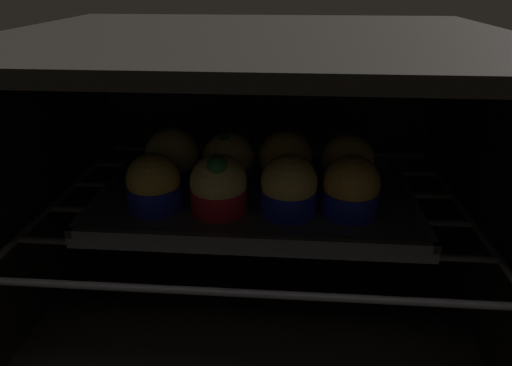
{
  "coord_description": "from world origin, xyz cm",
  "views": [
    {
      "loc": [
        3.97,
        -31.26,
        41.35
      ],
      "look_at": [
        0.0,
        20.72,
        17.05
      ],
      "focal_mm": 31.39,
      "sensor_mm": 36.0,
      "label": 1
    }
  ],
  "objects_px": {
    "muffin_row1_col0": "(172,158)",
    "muffin_row1_col2": "(285,162)",
    "baking_tray": "(256,199)",
    "muffin_row0_col1": "(219,187)",
    "muffin_row0_col0": "(154,185)",
    "muffin_row1_col1": "(229,162)",
    "muffin_row0_col2": "(289,188)",
    "muffin_row0_col3": "(351,189)",
    "muffin_row1_col3": "(347,165)"
  },
  "relations": [
    {
      "from": "muffin_row0_col3",
      "to": "muffin_row1_col2",
      "type": "relative_size",
      "value": 0.95
    },
    {
      "from": "muffin_row0_col3",
      "to": "muffin_row1_col2",
      "type": "height_order",
      "value": "muffin_row1_col2"
    },
    {
      "from": "muffin_row1_col2",
      "to": "muffin_row1_col3",
      "type": "xyz_separation_m",
      "value": [
        0.08,
        0.0,
        -0.0
      ]
    },
    {
      "from": "muffin_row1_col1",
      "to": "muffin_row1_col3",
      "type": "bearing_deg",
      "value": -0.73
    },
    {
      "from": "muffin_row1_col0",
      "to": "muffin_row1_col2",
      "type": "height_order",
      "value": "same"
    },
    {
      "from": "muffin_row0_col3",
      "to": "muffin_row1_col1",
      "type": "xyz_separation_m",
      "value": [
        -0.16,
        0.08,
        -0.0
      ]
    },
    {
      "from": "muffin_row1_col1",
      "to": "muffin_row1_col3",
      "type": "distance_m",
      "value": 0.16
    },
    {
      "from": "muffin_row0_col0",
      "to": "muffin_row1_col1",
      "type": "xyz_separation_m",
      "value": [
        0.08,
        0.08,
        0.0
      ]
    },
    {
      "from": "baking_tray",
      "to": "muffin_row1_col0",
      "type": "relative_size",
      "value": 5.18
    },
    {
      "from": "muffin_row0_col1",
      "to": "muffin_row0_col2",
      "type": "relative_size",
      "value": 1.05
    },
    {
      "from": "muffin_row0_col0",
      "to": "muffin_row1_col3",
      "type": "height_order",
      "value": "muffin_row1_col3"
    },
    {
      "from": "baking_tray",
      "to": "muffin_row1_col2",
      "type": "relative_size",
      "value": 5.19
    },
    {
      "from": "muffin_row0_col3",
      "to": "muffin_row0_col1",
      "type": "bearing_deg",
      "value": -177.69
    },
    {
      "from": "baking_tray",
      "to": "muffin_row0_col1",
      "type": "distance_m",
      "value": 0.07
    },
    {
      "from": "muffin_row0_col2",
      "to": "muffin_row0_col0",
      "type": "bearing_deg",
      "value": 179.95
    },
    {
      "from": "muffin_row0_col1",
      "to": "muffin_row1_col2",
      "type": "bearing_deg",
      "value": 45.32
    },
    {
      "from": "baking_tray",
      "to": "muffin_row0_col1",
      "type": "relative_size",
      "value": 5.23
    },
    {
      "from": "muffin_row1_col2",
      "to": "muffin_row1_col3",
      "type": "height_order",
      "value": "muffin_row1_col2"
    },
    {
      "from": "muffin_row0_col0",
      "to": "muffin_row1_col2",
      "type": "relative_size",
      "value": 0.91
    },
    {
      "from": "muffin_row1_col1",
      "to": "muffin_row1_col3",
      "type": "height_order",
      "value": "same"
    },
    {
      "from": "muffin_row0_col1",
      "to": "muffin_row1_col3",
      "type": "distance_m",
      "value": 0.18
    },
    {
      "from": "muffin_row0_col2",
      "to": "muffin_row1_col2",
      "type": "relative_size",
      "value": 0.95
    },
    {
      "from": "muffin_row0_col2",
      "to": "muffin_row1_col2",
      "type": "height_order",
      "value": "muffin_row1_col2"
    },
    {
      "from": "baking_tray",
      "to": "muffin_row0_col2",
      "type": "xyz_separation_m",
      "value": [
        0.04,
        -0.04,
        0.04
      ]
    },
    {
      "from": "muffin_row1_col0",
      "to": "muffin_row1_col1",
      "type": "bearing_deg",
      "value": -0.07
    },
    {
      "from": "muffin_row0_col0",
      "to": "muffin_row1_col3",
      "type": "distance_m",
      "value": 0.25
    },
    {
      "from": "baking_tray",
      "to": "muffin_row1_col2",
      "type": "height_order",
      "value": "muffin_row1_col2"
    },
    {
      "from": "muffin_row1_col3",
      "to": "muffin_row0_col3",
      "type": "bearing_deg",
      "value": -92.39
    },
    {
      "from": "muffin_row1_col0",
      "to": "muffin_row1_col2",
      "type": "relative_size",
      "value": 1.0
    },
    {
      "from": "baking_tray",
      "to": "muffin_row1_col1",
      "type": "relative_size",
      "value": 5.42
    },
    {
      "from": "muffin_row0_col1",
      "to": "muffin_row1_col1",
      "type": "height_order",
      "value": "muffin_row0_col1"
    },
    {
      "from": "muffin_row0_col0",
      "to": "muffin_row0_col1",
      "type": "distance_m",
      "value": 0.08
    },
    {
      "from": "muffin_row0_col2",
      "to": "muffin_row1_col2",
      "type": "bearing_deg",
      "value": 94.22
    },
    {
      "from": "muffin_row1_col0",
      "to": "muffin_row1_col1",
      "type": "height_order",
      "value": "muffin_row1_col0"
    },
    {
      "from": "baking_tray",
      "to": "muffin_row0_col1",
      "type": "xyz_separation_m",
      "value": [
        -0.04,
        -0.04,
        0.04
      ]
    },
    {
      "from": "muffin_row1_col2",
      "to": "muffin_row1_col3",
      "type": "bearing_deg",
      "value": 0.85
    },
    {
      "from": "muffin_row0_col2",
      "to": "muffin_row1_col1",
      "type": "height_order",
      "value": "same"
    },
    {
      "from": "muffin_row0_col1",
      "to": "muffin_row0_col2",
      "type": "xyz_separation_m",
      "value": [
        0.08,
        0.0,
        0.0
      ]
    },
    {
      "from": "muffin_row0_col0",
      "to": "muffin_row1_col1",
      "type": "height_order",
      "value": "muffin_row1_col1"
    },
    {
      "from": "baking_tray",
      "to": "muffin_row0_col0",
      "type": "bearing_deg",
      "value": -161.81
    },
    {
      "from": "baking_tray",
      "to": "muffin_row0_col0",
      "type": "xyz_separation_m",
      "value": [
        -0.12,
        -0.04,
        0.04
      ]
    },
    {
      "from": "muffin_row0_col3",
      "to": "baking_tray",
      "type": "bearing_deg",
      "value": 162.48
    },
    {
      "from": "muffin_row0_col1",
      "to": "muffin_row1_col1",
      "type": "xyz_separation_m",
      "value": [
        0.0,
        0.08,
        -0.0
      ]
    },
    {
      "from": "baking_tray",
      "to": "muffin_row0_col0",
      "type": "relative_size",
      "value": 5.72
    },
    {
      "from": "muffin_row0_col2",
      "to": "muffin_row1_col0",
      "type": "height_order",
      "value": "muffin_row1_col0"
    },
    {
      "from": "muffin_row0_col0",
      "to": "muffin_row0_col2",
      "type": "bearing_deg",
      "value": -0.05
    },
    {
      "from": "muffin_row0_col1",
      "to": "muffin_row1_col2",
      "type": "xyz_separation_m",
      "value": [
        0.08,
        0.08,
        0.0
      ]
    },
    {
      "from": "muffin_row0_col2",
      "to": "muffin_row1_col1",
      "type": "relative_size",
      "value": 0.99
    },
    {
      "from": "muffin_row0_col1",
      "to": "muffin_row1_col3",
      "type": "bearing_deg",
      "value": 26.59
    },
    {
      "from": "baking_tray",
      "to": "muffin_row0_col1",
      "type": "bearing_deg",
      "value": -134.08
    }
  ]
}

